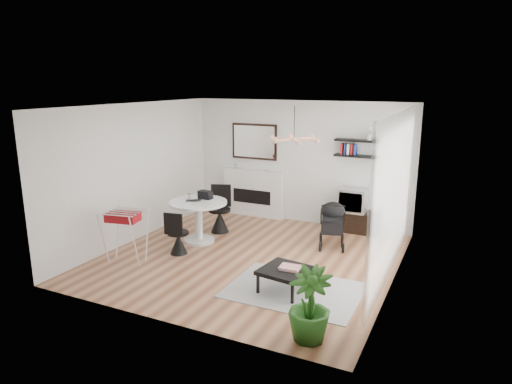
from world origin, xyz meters
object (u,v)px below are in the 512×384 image
at_px(drying_rack, 126,235).
at_px(potted_plant, 310,305).
at_px(fireplace, 253,187).
at_px(tv_console, 352,221).
at_px(crt_tv, 353,200).
at_px(coffee_table, 285,271).
at_px(stroller, 332,226).
at_px(dining_table, 198,215).

bearing_deg(drying_rack, potted_plant, -25.94).
relative_size(fireplace, tv_console, 1.84).
height_order(fireplace, crt_tv, fireplace).
xyz_separation_m(crt_tv, coffee_table, (-0.20, -3.26, -0.36)).
height_order(stroller, potted_plant, potted_plant).
bearing_deg(crt_tv, tv_console, 93.38).
xyz_separation_m(fireplace, crt_tv, (2.39, -0.14, 0.00)).
relative_size(tv_console, potted_plant, 1.25).
bearing_deg(drying_rack, stroller, 26.71).
bearing_deg(drying_rack, crt_tv, 36.06).
bearing_deg(drying_rack, dining_table, 56.93).
distance_m(crt_tv, stroller, 1.09).
distance_m(tv_console, stroller, 1.08).
height_order(dining_table, stroller, stroller).
distance_m(tv_console, crt_tv, 0.47).
relative_size(drying_rack, potted_plant, 1.00).
height_order(tv_console, drying_rack, drying_rack).
relative_size(drying_rack, coffee_table, 1.21).
height_order(fireplace, dining_table, fireplace).
xyz_separation_m(dining_table, coffee_table, (2.36, -1.31, -0.22)).
height_order(crt_tv, potted_plant, potted_plant).
height_order(crt_tv, stroller, crt_tv).
distance_m(dining_table, drying_rack, 1.54).
bearing_deg(stroller, potted_plant, -94.70).
distance_m(crt_tv, coffee_table, 3.29).
relative_size(crt_tv, dining_table, 0.50).
relative_size(tv_console, drying_rack, 1.25).
height_order(crt_tv, drying_rack, drying_rack).
relative_size(drying_rack, stroller, 1.00).
distance_m(stroller, coffee_table, 2.21).
distance_m(dining_table, coffee_table, 2.71).
height_order(dining_table, drying_rack, drying_rack).
height_order(drying_rack, stroller, drying_rack).
bearing_deg(stroller, tv_console, 66.59).
xyz_separation_m(fireplace, drying_rack, (-0.76, -3.52, -0.19)).
bearing_deg(stroller, drying_rack, -158.70).
bearing_deg(stroller, crt_tv, 66.55).
bearing_deg(tv_console, drying_rack, -132.88).
distance_m(dining_table, stroller, 2.60).
distance_m(drying_rack, potted_plant, 3.83).
xyz_separation_m(crt_tv, drying_rack, (-3.14, -3.38, -0.19)).
height_order(stroller, coffee_table, stroller).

